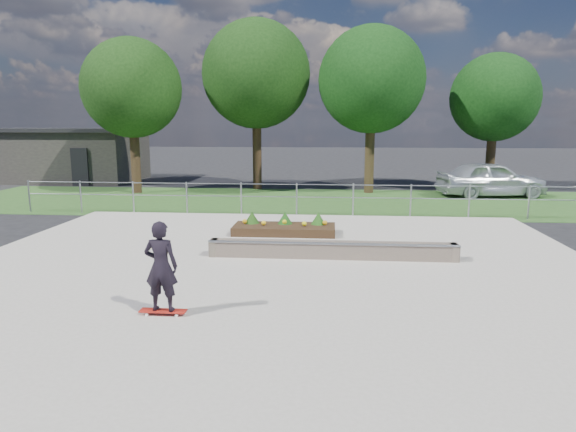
% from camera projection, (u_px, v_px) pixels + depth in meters
% --- Properties ---
extents(ground, '(120.00, 120.00, 0.00)m').
position_uv_depth(ground, '(273.00, 279.00, 11.03)').
color(ground, black).
rests_on(ground, ground).
extents(grass_verge, '(30.00, 8.00, 0.02)m').
position_uv_depth(grass_verge, '(302.00, 201.00, 21.81)').
color(grass_verge, '#294F1F').
rests_on(grass_verge, ground).
extents(concrete_slab, '(15.00, 15.00, 0.06)m').
position_uv_depth(concrete_slab, '(273.00, 277.00, 11.02)').
color(concrete_slab, '#ABA498').
rests_on(concrete_slab, ground).
extents(fence, '(20.06, 0.06, 1.20)m').
position_uv_depth(fence, '(297.00, 195.00, 18.24)').
color(fence, gray).
rests_on(fence, ground).
extents(building, '(8.40, 5.40, 3.00)m').
position_uv_depth(building, '(67.00, 154.00, 29.56)').
color(building, '#2B2926').
rests_on(building, ground).
extents(tree_far_left, '(4.55, 4.55, 7.15)m').
position_uv_depth(tree_far_left, '(132.00, 88.00, 23.57)').
color(tree_far_left, black).
rests_on(tree_far_left, ground).
extents(tree_mid_left, '(5.25, 5.25, 8.25)m').
position_uv_depth(tree_mid_left, '(256.00, 75.00, 24.93)').
color(tree_mid_left, black).
rests_on(tree_mid_left, ground).
extents(tree_mid_right, '(4.90, 4.90, 7.70)m').
position_uv_depth(tree_mid_right, '(372.00, 80.00, 23.56)').
color(tree_mid_right, '#2F2213').
rests_on(tree_mid_right, ground).
extents(tree_far_right, '(4.20, 4.20, 6.60)m').
position_uv_depth(tree_far_right, '(495.00, 98.00, 24.67)').
color(tree_far_right, black).
rests_on(tree_far_right, ground).
extents(grind_ledge, '(6.00, 0.44, 0.43)m').
position_uv_depth(grind_ledge, '(332.00, 250.00, 12.44)').
color(grind_ledge, brown).
rests_on(grind_ledge, concrete_slab).
extents(planter_bed, '(3.00, 1.20, 0.61)m').
position_uv_depth(planter_bed, '(284.00, 227.00, 15.24)').
color(planter_bed, black).
rests_on(planter_bed, concrete_slab).
extents(skateboarder, '(0.80, 0.38, 1.64)m').
position_uv_depth(skateboarder, '(161.00, 267.00, 8.63)').
color(skateboarder, white).
rests_on(skateboarder, concrete_slab).
extents(parked_car, '(5.00, 2.70, 1.62)m').
position_uv_depth(parked_car, '(491.00, 179.00, 23.04)').
color(parked_car, silver).
rests_on(parked_car, ground).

